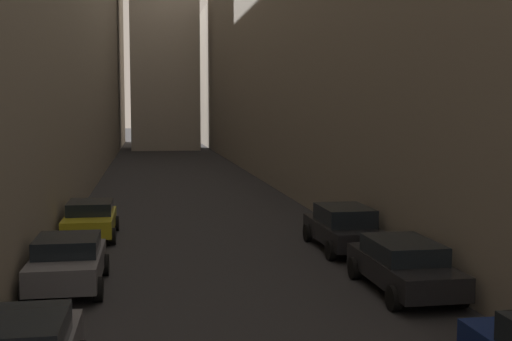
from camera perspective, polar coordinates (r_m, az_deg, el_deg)
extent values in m
plane|color=#232326|center=(47.31, -6.58, -0.66)|extent=(264.00, 264.00, 0.00)
cube|color=gray|center=(51.13, 6.56, 10.12)|extent=(12.29, 108.00, 18.44)
cube|color=black|center=(11.55, -20.14, -13.07)|extent=(1.63, 1.94, 0.52)
cube|color=#4C4C51|center=(18.71, -15.86, -7.87)|extent=(1.78, 3.95, 0.65)
cube|color=black|center=(18.63, -15.89, -6.18)|extent=(1.64, 1.95, 0.46)
cylinder|color=black|center=(20.19, -17.94, -7.91)|extent=(0.22, 0.63, 0.63)
cylinder|color=black|center=(20.00, -12.85, -7.91)|extent=(0.22, 0.63, 0.63)
cylinder|color=black|center=(17.62, -19.26, -9.86)|extent=(0.22, 0.63, 0.63)
cylinder|color=black|center=(17.40, -13.38, -9.90)|extent=(0.22, 0.63, 0.63)
cube|color=#A59919|center=(25.77, -14.05, -4.32)|extent=(1.77, 4.02, 0.62)
cube|color=black|center=(25.86, -14.05, -3.08)|extent=(1.63, 2.03, 0.46)
cylinder|color=black|center=(27.25, -15.66, -4.51)|extent=(0.22, 0.61, 0.61)
cylinder|color=black|center=(27.11, -11.93, -4.47)|extent=(0.22, 0.61, 0.61)
cylinder|color=black|center=(24.57, -16.36, -5.57)|extent=(0.22, 0.61, 0.61)
cylinder|color=black|center=(24.42, -12.22, -5.55)|extent=(0.22, 0.61, 0.61)
cube|color=black|center=(18.14, 12.56, -8.30)|extent=(1.72, 4.52, 0.60)
cube|color=black|center=(18.08, 12.52, -6.61)|extent=(1.58, 2.45, 0.47)
cylinder|color=black|center=(19.33, 8.44, -8.31)|extent=(0.22, 0.62, 0.62)
cylinder|color=black|center=(19.91, 13.20, -7.99)|extent=(0.22, 0.62, 0.62)
cylinder|color=black|center=(16.53, 11.74, -10.70)|extent=(0.22, 0.62, 0.62)
cylinder|color=black|center=(17.20, 17.17, -10.19)|extent=(0.22, 0.62, 0.62)
cube|color=black|center=(23.21, 7.48, -5.22)|extent=(1.74, 4.55, 0.61)
cube|color=black|center=(22.98, 7.61, -3.81)|extent=(1.60, 2.40, 0.59)
cylinder|color=black|center=(24.51, 4.47, -5.36)|extent=(0.22, 0.65, 0.65)
cylinder|color=black|center=(24.98, 8.37, -5.20)|extent=(0.22, 0.65, 0.65)
cylinder|color=black|center=(21.58, 6.44, -6.83)|extent=(0.22, 0.65, 0.65)
cylinder|color=black|center=(22.11, 10.82, -6.60)|extent=(0.22, 0.65, 0.65)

